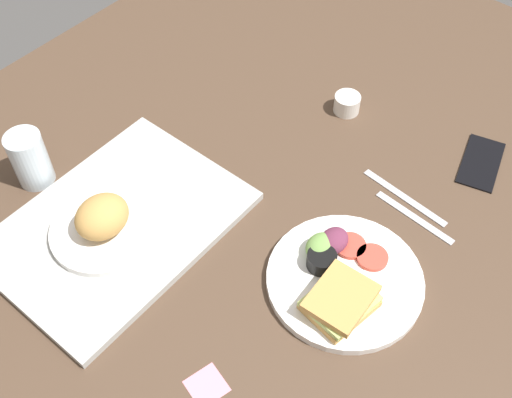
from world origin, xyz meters
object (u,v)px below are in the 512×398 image
object	(u,v)px
drinking_glass	(30,159)
sticky_note	(207,386)
serving_tray	(118,225)
plate_with_salad	(341,278)
fork	(415,217)
knife	(405,197)
espresso_cup	(347,104)
bread_plate_near	(103,223)
cell_phone	(481,162)

from	to	relation	value
drinking_glass	sticky_note	xyz separation A→B (cm)	(-9.83, -54.54, -5.73)
serving_tray	sticky_note	xyz separation A→B (cm)	(-11.91, -33.41, -0.74)
plate_with_salad	fork	distance (cm)	20.86
plate_with_salad	knife	world-z (taller)	plate_with_salad
espresso_cup	fork	world-z (taller)	espresso_cup
plate_with_salad	drinking_glass	size ratio (longest dim) A/B	2.35
serving_tray	plate_with_salad	distance (cm)	42.11
serving_tray	drinking_glass	size ratio (longest dim) A/B	3.89
serving_tray	drinking_glass	xyz separation A→B (cm)	(-2.09, 21.13, 4.99)
bread_plate_near	drinking_glass	world-z (taller)	drinking_glass
espresso_cup	drinking_glass	bearing A→B (deg)	147.29
serving_tray	plate_with_salad	bearing A→B (deg)	-66.72
drinking_glass	sticky_note	size ratio (longest dim) A/B	2.07
serving_tray	drinking_glass	bearing A→B (deg)	95.64
drinking_glass	cell_phone	size ratio (longest dim) A/B	0.80
fork	bread_plate_near	bearing A→B (deg)	48.61
fork	cell_phone	xyz separation A→B (cm)	(20.64, -3.08, 0.15)
espresso_cup	cell_phone	distance (cm)	30.18
bread_plate_near	drinking_glass	bearing A→B (deg)	87.81
fork	knife	xyz separation A→B (cm)	(3.00, 4.00, 0.00)
serving_tray	espresso_cup	distance (cm)	55.17
knife	sticky_note	size ratio (longest dim) A/B	3.39
drinking_glass	knife	world-z (taller)	drinking_glass
plate_with_salad	cell_phone	size ratio (longest dim) A/B	1.89
serving_tray	knife	bearing A→B (deg)	-42.62
knife	fork	bearing A→B (deg)	148.20
knife	cell_phone	size ratio (longest dim) A/B	1.32
bread_plate_near	drinking_glass	xyz separation A→B (cm)	(0.81, 21.34, 1.29)
bread_plate_near	serving_tray	bearing A→B (deg)	4.06
bread_plate_near	plate_with_salad	size ratio (longest dim) A/B	0.70
knife	serving_tray	bearing A→B (deg)	52.45
serving_tray	plate_with_salad	world-z (taller)	plate_with_salad
plate_with_salad	knife	bearing A→B (deg)	3.82
plate_with_salad	fork	bearing A→B (deg)	-6.67
serving_tray	knife	distance (cm)	54.78
espresso_cup	cell_phone	size ratio (longest dim) A/B	0.39
plate_with_salad	drinking_glass	distance (cm)	62.80
serving_tray	bread_plate_near	xyz separation A→B (cm)	(-2.90, -0.21, 3.70)
plate_with_salad	espresso_cup	size ratio (longest dim) A/B	4.87
fork	cell_phone	world-z (taller)	cell_phone
espresso_cup	cell_phone	world-z (taller)	espresso_cup
cell_phone	knife	bearing A→B (deg)	142.76
serving_tray	cell_phone	xyz separation A→B (cm)	(57.94, -44.17, -0.40)
bread_plate_near	cell_phone	xyz separation A→B (cm)	(60.84, -43.96, -4.10)
knife	plate_with_salad	bearing A→B (deg)	98.89
cell_phone	sticky_note	size ratio (longest dim) A/B	2.57
bread_plate_near	plate_with_salad	xyz separation A→B (cm)	(19.54, -38.46, -2.74)
serving_tray	sticky_note	world-z (taller)	serving_tray
knife	cell_phone	world-z (taller)	cell_phone
knife	bread_plate_near	bearing A→B (deg)	54.58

